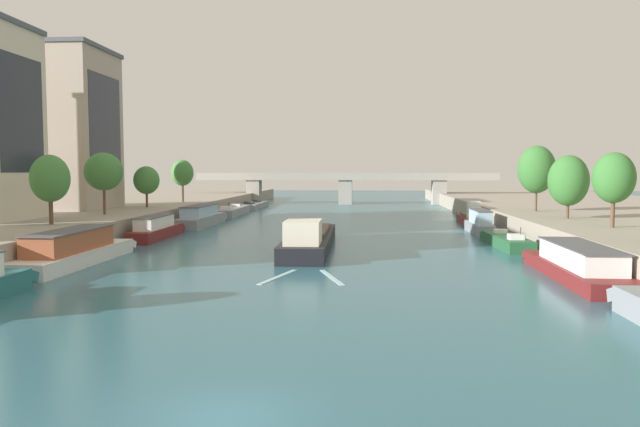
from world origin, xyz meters
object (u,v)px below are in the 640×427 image
moored_boat_left_upstream (201,217)px  tree_right_by_lamp (568,181)px  moored_boat_left_midway (254,205)px  moored_boat_right_near (577,264)px  barge_midriver (310,239)px  tree_right_past_mid (537,169)px  tree_left_far (146,180)px  tree_left_distant (50,179)px  tree_left_by_lamp (104,172)px  moored_boat_right_upstream (479,223)px  bridge_far (345,184)px  tree_left_past_mid (182,173)px  moored_boat_left_far (232,211)px  moored_boat_right_downstream (506,241)px  moored_boat_left_lone (74,250)px  moored_boat_right_gap_after (470,218)px  tree_right_nearest (614,178)px  moored_boat_left_near (156,229)px

moored_boat_left_upstream → tree_right_by_lamp: 44.04m
moored_boat_left_midway → moored_boat_right_near: 81.92m
barge_midriver → tree_right_past_mid: tree_right_past_mid is taller
tree_left_far → tree_right_by_lamp: 51.12m
tree_left_distant → tree_left_by_lamp: bearing=92.1°
moored_boat_right_upstream → tree_left_far: (-41.49, 7.89, 4.71)m
tree_right_past_mid → tree_left_by_lamp: bearing=-169.7°
moored_boat_left_upstream → moored_boat_right_near: bearing=-46.0°
tree_left_far → bridge_far: size_ratio=0.08×
tree_left_past_mid → bridge_far: (23.55, 38.04, -2.52)m
moored_boat_left_far → tree_left_far: size_ratio=3.06×
moored_boat_right_upstream → tree_right_past_mid: 9.97m
tree_left_by_lamp → moored_boat_right_downstream: bearing=-9.3°
tree_left_past_mid → moored_boat_right_near: bearing=-50.3°
moored_boat_left_midway → tree_right_past_mid: size_ratio=2.15×
moored_boat_left_lone → tree_right_past_mid: bearing=34.6°
tree_right_past_mid → moored_boat_right_gap_after: bearing=128.7°
barge_midriver → bridge_far: 74.69m
moored_boat_right_near → tree_right_past_mid: tree_right_past_mid is taller
tree_left_distant → tree_left_far: (-0.56, 25.59, -0.57)m
tree_right_by_lamp → bridge_far: 70.65m
moored_boat_right_near → tree_right_by_lamp: size_ratio=2.46×
moored_boat_right_near → tree_right_nearest: 14.94m
moored_boat_left_midway → moored_boat_right_upstream: (34.10, -44.88, 0.62)m
moored_boat_left_near → moored_boat_right_near: size_ratio=0.83×
tree_right_nearest → tree_right_by_lamp: (-0.55, 9.68, -0.39)m
moored_boat_left_lone → moored_boat_left_near: size_ratio=1.26×
moored_boat_left_midway → tree_right_nearest: size_ratio=2.62×
moored_boat_right_downstream → moored_boat_left_far: bearing=132.2°
tree_right_by_lamp → moored_boat_right_near: bearing=-106.3°
moored_boat_right_downstream → tree_right_nearest: (7.64, -4.91, 5.95)m
moored_boat_right_downstream → moored_boat_right_gap_after: bearing=88.4°
moored_boat_left_far → tree_right_by_lamp: size_ratio=2.59×
moored_boat_left_upstream → tree_right_past_mid: tree_right_past_mid is taller
moored_boat_right_gap_after → bridge_far: 51.00m
tree_right_past_mid → barge_midriver: bearing=-142.6°
barge_midriver → moored_boat_right_downstream: barge_midriver is taller
moored_boat_left_near → moored_boat_left_upstream: bearing=87.2°
tree_left_past_mid → tree_right_by_lamp: tree_left_past_mid is taller
tree_left_distant → tree_right_by_lamp: 49.26m
tree_left_past_mid → barge_midriver: bearing=-58.2°
tree_right_by_lamp → tree_left_far: bearing=162.5°
moored_boat_left_far → moored_boat_right_near: bearing=-57.4°
moored_boat_right_downstream → tree_left_past_mid: tree_left_past_mid is taller
moored_boat_left_near → moored_boat_right_upstream: bearing=12.9°
tree_left_past_mid → moored_boat_left_upstream: bearing=-64.5°
moored_boat_right_near → tree_left_distant: tree_left_distant is taller
bridge_far → moored_boat_left_lone: bearing=-102.0°
moored_boat_right_upstream → tree_left_distant: (-40.93, -17.70, 5.27)m
moored_boat_left_lone → bridge_far: (17.92, 84.48, 3.08)m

